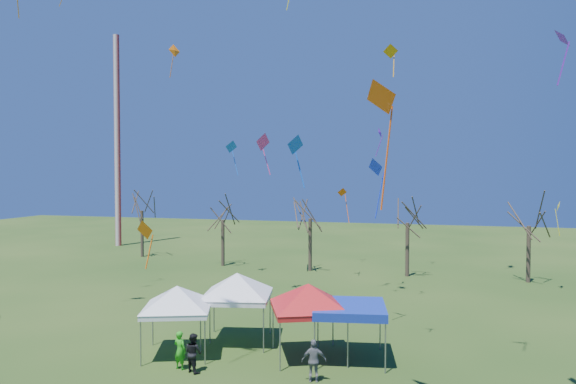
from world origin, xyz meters
name	(u,v)px	position (x,y,z in m)	size (l,w,h in m)	color
ground	(239,380)	(0.00, 0.00, 0.00)	(140.00, 140.00, 0.00)	#204115
radio_mast	(117,141)	(-28.00, 34.00, 12.50)	(0.70, 0.70, 25.00)	silver
tree_0	(142,194)	(-20.85, 27.38, 6.49)	(3.83, 3.83, 8.44)	#3D2D21
tree_1	(223,204)	(-10.77, 24.65, 5.79)	(3.42, 3.42, 7.54)	#3D2D21
tree_2	(310,200)	(-2.37, 24.38, 6.29)	(3.71, 3.71, 8.18)	#3D2D21
tree_3	(408,204)	(6.03, 24.04, 6.08)	(3.59, 3.59, 7.91)	#3D2D21
tree_4	(529,206)	(15.36, 24.00, 6.06)	(3.58, 3.58, 7.89)	#3D2D21
tent_white_west	(177,290)	(-3.87, 2.10, 3.05)	(4.05, 4.05, 3.78)	gray
tent_white_mid	(237,278)	(-1.77, 4.55, 3.29)	(4.54, 4.54, 4.08)	gray
tent_red	(308,289)	(2.22, 3.31, 3.24)	(4.21, 4.21, 4.01)	gray
tent_blue	(349,309)	(4.10, 3.54, 2.35)	(3.72, 3.72, 2.56)	gray
person_grey	(314,361)	(3.06, 0.65, 0.87)	(1.02, 0.43, 1.75)	slate
person_dark	(193,353)	(-2.20, 0.32, 0.84)	(0.82, 0.64, 1.68)	black
person_green	(180,350)	(-2.90, 0.45, 0.84)	(0.61, 0.40, 1.68)	green
kite_2	(175,51)	(-12.92, 19.51, 18.85)	(0.82, 1.16, 2.84)	orange
kite_25	(391,52)	(5.85, 4.31, 14.14)	(0.69, 0.35, 1.55)	orange
kite_19	(380,133)	(4.30, 17.32, 11.46)	(0.55, 0.81, 2.10)	#6A1CC5
kite_27	(295,145)	(1.82, 2.35, 9.83)	(0.91, 1.07, 2.40)	blue
kite_1	(146,230)	(-4.99, 1.23, 5.97)	(1.05, 0.64, 2.24)	orange
kite_22	(342,193)	(0.90, 21.79, 6.99)	(1.11, 1.05, 2.91)	#EF560C
kite_5	(382,98)	(6.01, -2.39, 11.09)	(1.58, 1.52, 4.37)	#F4520C
kite_13	(231,147)	(-8.12, 20.07, 10.81)	(1.16, 1.31, 2.95)	blue
kite_9	(563,39)	(11.73, -1.11, 12.97)	(0.58, 0.80, 1.90)	#701CC6
kite_11	(263,142)	(-3.48, 14.13, 10.77)	(1.06, 1.42, 2.94)	#F73690
kite_17	(376,168)	(4.80, 8.83, 8.90)	(1.15, 1.11, 3.34)	#1633EE
kite_12	(558,207)	(16.66, 20.75, 6.17)	(0.38, 0.84, 2.57)	yellow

